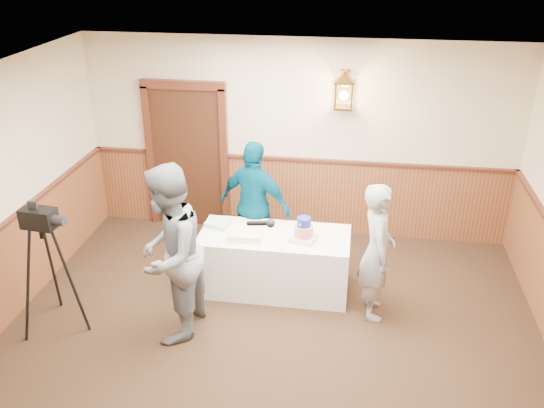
{
  "coord_description": "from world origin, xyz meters",
  "views": [
    {
      "loc": [
        0.79,
        -4.08,
        4.04
      ],
      "look_at": [
        -0.1,
        1.7,
        1.25
      ],
      "focal_mm": 38.0,
      "sensor_mm": 36.0,
      "label": 1
    }
  ],
  "objects": [
    {
      "name": "interviewer",
      "position": [
        -1.06,
        0.87,
        0.99
      ],
      "size": [
        1.56,
        1.01,
        1.97
      ],
      "rotation": [
        0.0,
        0.0,
        -1.65
      ],
      "color": "slate",
      "rests_on": "ground"
    },
    {
      "name": "room_shell",
      "position": [
        -0.05,
        0.45,
        1.52
      ],
      "size": [
        6.02,
        7.02,
        2.81
      ],
      "color": "beige",
      "rests_on": "ground"
    },
    {
      "name": "assistant_p",
      "position": [
        -0.43,
        2.44,
        0.86
      ],
      "size": [
        1.09,
        0.75,
        1.71
      ],
      "primitive_type": "imported",
      "rotation": [
        0.0,
        0.0,
        2.77
      ],
      "color": "#004861",
      "rests_on": "ground"
    },
    {
      "name": "display_table",
      "position": [
        -0.1,
        1.9,
        0.38
      ],
      "size": [
        1.8,
        0.8,
        0.75
      ],
      "primitive_type": "cube",
      "color": "white",
      "rests_on": "ground"
    },
    {
      "name": "sheet_cake_green",
      "position": [
        -0.82,
        2.01,
        0.78
      ],
      "size": [
        0.32,
        0.29,
        0.06
      ],
      "primitive_type": "cube",
      "rotation": [
        0.0,
        0.0,
        -0.3
      ],
      "color": "#92C88D",
      "rests_on": "display_table"
    },
    {
      "name": "ground",
      "position": [
        0.0,
        0.0,
        0.0
      ],
      "size": [
        7.0,
        7.0,
        0.0
      ],
      "primitive_type": "plane",
      "color": "black",
      "rests_on": "ground"
    },
    {
      "name": "tv_camera_rig",
      "position": [
        -2.4,
        0.79,
        0.66
      ],
      "size": [
        0.57,
        0.53,
        1.46
      ],
      "rotation": [
        0.0,
        0.0,
        -0.1
      ],
      "color": "black",
      "rests_on": "ground"
    },
    {
      "name": "tiered_cake",
      "position": [
        0.26,
        1.82,
        0.86
      ],
      "size": [
        0.34,
        0.34,
        0.29
      ],
      "rotation": [
        0.0,
        0.0,
        -0.26
      ],
      "color": "beige",
      "rests_on": "display_table"
    },
    {
      "name": "baker",
      "position": [
        1.1,
        1.57,
        0.81
      ],
      "size": [
        0.45,
        0.63,
        1.63
      ],
      "primitive_type": "imported",
      "rotation": [
        0.0,
        0.0,
        1.68
      ],
      "color": "gray",
      "rests_on": "ground"
    },
    {
      "name": "sheet_cake_yellow",
      "position": [
        -0.43,
        1.77,
        0.79
      ],
      "size": [
        0.41,
        0.32,
        0.08
      ],
      "primitive_type": "cube",
      "rotation": [
        0.0,
        0.0,
        0.09
      ],
      "color": "#E7E68A",
      "rests_on": "display_table"
    }
  ]
}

